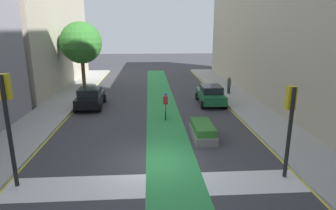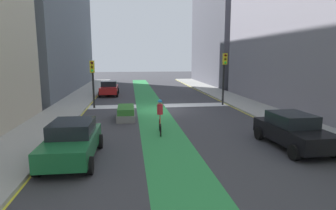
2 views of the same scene
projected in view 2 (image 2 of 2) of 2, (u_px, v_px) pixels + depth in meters
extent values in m
plane|color=#38383D|center=(162.00, 110.00, 22.08)|extent=(120.00, 120.00, 0.00)
cube|color=#2D8C47|center=(152.00, 110.00, 21.98)|extent=(2.40, 60.00, 0.01)
cube|color=silver|center=(159.00, 106.00, 24.03)|extent=(12.00, 1.80, 0.01)
cube|color=#9E9E99|center=(252.00, 107.00, 23.07)|extent=(3.00, 60.00, 0.15)
cube|color=yellow|center=(235.00, 108.00, 22.88)|extent=(0.16, 60.00, 0.01)
cube|color=#9E9E99|center=(63.00, 111.00, 21.07)|extent=(3.00, 60.00, 0.15)
cube|color=yellow|center=(84.00, 112.00, 21.28)|extent=(0.16, 60.00, 0.01)
cube|color=#4C4C56|center=(235.00, 33.00, 43.07)|extent=(9.39, 18.08, 15.52)
cube|color=gray|center=(319.00, 27.00, 23.24)|extent=(8.44, 18.95, 13.23)
cylinder|color=black|center=(93.00, 85.00, 22.68)|extent=(0.16, 0.16, 3.85)
cube|color=gold|center=(92.00, 67.00, 22.24)|extent=(0.35, 0.28, 0.95)
sphere|color=#3F0A0A|center=(92.00, 63.00, 22.05)|extent=(0.20, 0.20, 0.20)
sphere|color=#4C380C|center=(92.00, 67.00, 22.10)|extent=(0.20, 0.20, 0.20)
sphere|color=#26D833|center=(92.00, 71.00, 22.15)|extent=(0.20, 0.20, 0.20)
cylinder|color=black|center=(223.00, 79.00, 24.08)|extent=(0.16, 0.16, 4.45)
cube|color=gold|center=(225.00, 59.00, 23.59)|extent=(0.35, 0.28, 0.95)
sphere|color=#3F0A0A|center=(226.00, 55.00, 23.40)|extent=(0.20, 0.20, 0.20)
sphere|color=#4C380C|center=(225.00, 59.00, 23.45)|extent=(0.20, 0.20, 0.20)
sphere|color=#26D833|center=(225.00, 63.00, 23.50)|extent=(0.20, 0.20, 0.20)
cube|color=black|center=(293.00, 133.00, 12.76)|extent=(1.94, 4.26, 0.70)
cube|color=black|center=(292.00, 119.00, 12.85)|extent=(1.67, 2.05, 0.55)
cylinder|color=black|center=(334.00, 150.00, 11.54)|extent=(0.24, 0.65, 0.64)
cylinder|color=black|center=(294.00, 153.00, 11.24)|extent=(0.24, 0.65, 0.64)
cylinder|color=black|center=(291.00, 132.00, 14.40)|extent=(0.24, 0.65, 0.64)
cylinder|color=black|center=(259.00, 133.00, 14.10)|extent=(0.24, 0.65, 0.64)
cube|color=#196033|center=(72.00, 144.00, 11.17)|extent=(1.88, 4.23, 0.70)
cube|color=black|center=(72.00, 128.00, 11.26)|extent=(1.64, 2.03, 0.55)
cylinder|color=black|center=(90.00, 166.00, 9.89)|extent=(0.23, 0.64, 0.64)
cylinder|color=black|center=(37.00, 168.00, 9.68)|extent=(0.23, 0.64, 0.64)
cylinder|color=black|center=(100.00, 141.00, 12.77)|extent=(0.23, 0.64, 0.64)
cylinder|color=black|center=(59.00, 143.00, 12.56)|extent=(0.23, 0.64, 0.64)
cube|color=#A51919|center=(109.00, 89.00, 30.41)|extent=(1.82, 4.21, 0.70)
cube|color=black|center=(109.00, 83.00, 30.50)|extent=(1.61, 2.01, 0.55)
cylinder|color=black|center=(117.00, 94.00, 29.16)|extent=(0.22, 0.64, 0.64)
cylinder|color=black|center=(99.00, 94.00, 28.91)|extent=(0.22, 0.64, 0.64)
cylinder|color=black|center=(118.00, 91.00, 32.03)|extent=(0.22, 0.64, 0.64)
cylinder|color=black|center=(102.00, 91.00, 31.78)|extent=(0.22, 0.64, 0.64)
torus|color=black|center=(161.00, 130.00, 14.69)|extent=(0.10, 0.68, 0.68)
torus|color=black|center=(160.00, 125.00, 15.72)|extent=(0.10, 0.68, 0.68)
cylinder|color=red|center=(160.00, 124.00, 15.18)|extent=(0.12, 0.95, 0.06)
cylinder|color=red|center=(160.00, 119.00, 15.28)|extent=(0.05, 0.05, 0.50)
cylinder|color=red|center=(160.00, 109.00, 15.19)|extent=(0.32, 0.32, 0.55)
sphere|color=tan|center=(160.00, 102.00, 15.12)|extent=(0.22, 0.22, 0.22)
sphere|color=#268CCC|center=(160.00, 102.00, 15.12)|extent=(0.23, 0.23, 0.23)
cube|color=slate|center=(126.00, 116.00, 18.81)|extent=(1.19, 2.79, 0.45)
cube|color=#33722D|center=(126.00, 110.00, 18.74)|extent=(1.07, 2.51, 0.40)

